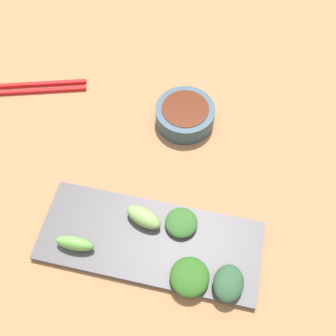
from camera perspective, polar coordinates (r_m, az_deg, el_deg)
name	(u,v)px	position (r m, az deg, el deg)	size (l,w,h in m)	color
tabletop	(167,196)	(0.70, -0.21, -4.15)	(2.10, 2.10, 0.02)	#976E48
sauce_bowl	(183,114)	(0.76, 2.23, 7.82)	(0.11, 0.11, 0.04)	#324B58
serving_plate	(150,241)	(0.65, -2.61, -10.56)	(0.14, 0.36, 0.01)	#4A494C
broccoli_stalk_0	(75,243)	(0.65, -13.40, -10.61)	(0.02, 0.06, 0.03)	#63AC48
broccoli_leafy_1	(181,223)	(0.65, 1.95, -7.94)	(0.05, 0.05, 0.02)	#2D5D26
broccoli_leafy_2	(228,283)	(0.62, 8.75, -16.20)	(0.06, 0.05, 0.03)	#2A5033
broccoli_leafy_3	(190,277)	(0.62, 3.16, -15.49)	(0.06, 0.06, 0.02)	#295B1C
broccoli_stalk_4	(144,217)	(0.65, -3.54, -7.16)	(0.03, 0.06, 0.03)	#79A857
chopsticks	(30,88)	(0.87, -19.38, 10.89)	(0.09, 0.23, 0.01)	red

